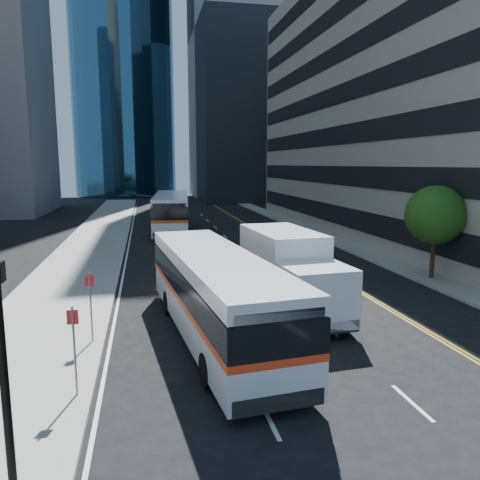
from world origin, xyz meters
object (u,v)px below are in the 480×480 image
at_px(bus_rear, 171,211).
at_px(box_truck, 290,271).
at_px(street_tree, 435,215).
at_px(lamp_post, 3,370).
at_px(bus_front, 215,293).

bearing_deg(bus_rear, box_truck, -77.57).
xyz_separation_m(street_tree, bus_rear, (-13.00, 22.00, -1.71)).
relative_size(street_tree, box_truck, 0.68).
bearing_deg(bus_rear, street_tree, -54.95).
bearing_deg(lamp_post, bus_rear, 82.09).
xyz_separation_m(street_tree, lamp_post, (-18.00, -14.00, -0.92)).
relative_size(lamp_post, bus_rear, 0.33).
relative_size(lamp_post, bus_front, 0.36).
xyz_separation_m(lamp_post, bus_front, (5.00, 7.81, -0.99)).
height_order(bus_front, box_truck, box_truck).
height_order(street_tree, bus_rear, street_tree).
bearing_deg(bus_front, street_tree, 19.09).
height_order(street_tree, box_truck, street_tree).
bearing_deg(bus_front, lamp_post, -129.03).
bearing_deg(lamp_post, bus_front, 57.36).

